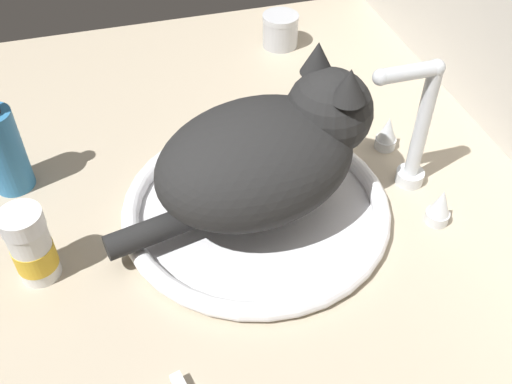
{
  "coord_description": "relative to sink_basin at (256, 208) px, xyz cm",
  "views": [
    {
      "loc": [
        58.54,
        -16.4,
        60.96
      ],
      "look_at": [
        5.1,
        -1.05,
        7.0
      ],
      "focal_mm": 41.3,
      "sensor_mm": 36.0,
      "label": 1
    }
  ],
  "objects": [
    {
      "name": "countertop",
      "position": [
        -5.1,
        1.05,
        -2.55
      ],
      "size": [
        103.85,
        77.32,
        3.0
      ],
      "primitive_type": "cube",
      "color": "#B7A88E",
      "rests_on": "ground"
    },
    {
      "name": "sink_basin",
      "position": [
        0.0,
        0.0,
        0.0
      ],
      "size": [
        36.13,
        36.13,
        2.4
      ],
      "color": "white",
      "rests_on": "countertop"
    },
    {
      "name": "faucet",
      "position": [
        0.0,
        22.16,
        6.83
      ],
      "size": [
        19.38,
        10.44,
        20.07
      ],
      "color": "silver",
      "rests_on": "countertop"
    },
    {
      "name": "cat",
      "position": [
        -0.5,
        2.23,
        9.0
      ],
      "size": [
        24.59,
        36.94,
        19.09
      ],
      "color": "black",
      "rests_on": "sink_basin"
    },
    {
      "name": "pill_bottle",
      "position": [
        2.6,
        -28.34,
        3.87
      ],
      "size": [
        5.11,
        5.11,
        10.59
      ],
      "color": "white",
      "rests_on": "countertop"
    },
    {
      "name": "metal_jar",
      "position": [
        -41.45,
        16.64,
        2.04
      ],
      "size": [
        6.74,
        6.74,
        6.14
      ],
      "color": "#B2B5BA",
      "rests_on": "countertop"
    },
    {
      "name": "soap_pump_bottle",
      "position": [
        -14.9,
        -31.48,
        5.71
      ],
      "size": [
        5.46,
        5.46,
        17.53
      ],
      "color": "teal",
      "rests_on": "countertop"
    }
  ]
}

